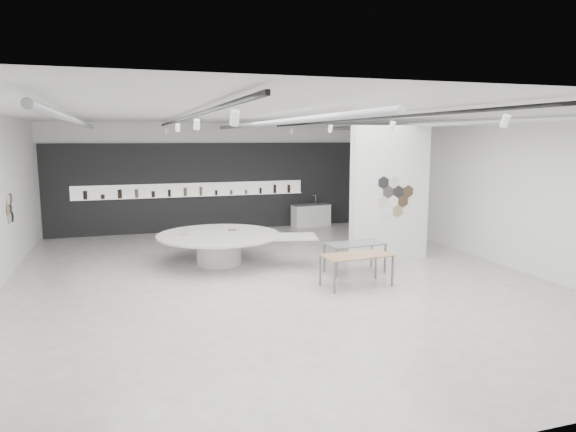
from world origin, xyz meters
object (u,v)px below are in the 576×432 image
object	(u,v)px
sample_table_wood	(357,257)
sample_table_stone	(355,246)
partition_column	(390,193)
kitchen_counter	(311,215)
display_island	(221,245)

from	to	relation	value
sample_table_wood	sample_table_stone	xyz separation A→B (m)	(0.48, 1.09, 0.01)
partition_column	sample_table_wood	world-z (taller)	partition_column
kitchen_counter	sample_table_stone	bearing A→B (deg)	-108.14
sample_table_stone	sample_table_wood	bearing A→B (deg)	-113.71
sample_table_stone	display_island	bearing A→B (deg)	148.80
kitchen_counter	display_island	bearing A→B (deg)	-138.76
display_island	kitchen_counter	bearing A→B (deg)	59.98
display_island	kitchen_counter	world-z (taller)	kitchen_counter
partition_column	kitchen_counter	xyz separation A→B (m)	(-0.19, 5.54, -1.38)
display_island	sample_table_stone	distance (m)	3.48
partition_column	kitchen_counter	distance (m)	5.72
display_island	sample_table_wood	distance (m)	3.82
partition_column	kitchen_counter	bearing A→B (deg)	91.93
display_island	sample_table_stone	world-z (taller)	display_island
sample_table_stone	partition_column	bearing A→B (deg)	34.73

